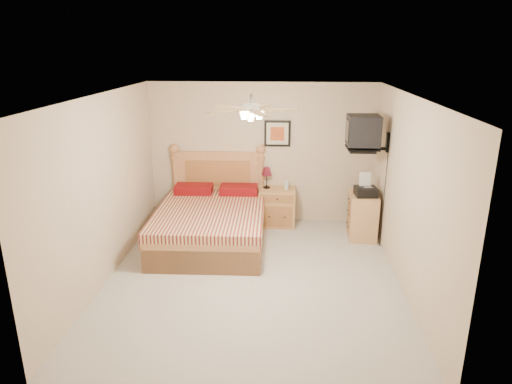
{
  "coord_description": "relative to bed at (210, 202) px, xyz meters",
  "views": [
    {
      "loc": [
        0.42,
        -5.67,
        3.09
      ],
      "look_at": [
        -0.02,
        0.9,
        0.97
      ],
      "focal_mm": 32.0,
      "sensor_mm": 36.0,
      "label": 1
    }
  ],
  "objects": [
    {
      "name": "wall_right",
      "position": [
        2.77,
        -1.12,
        0.54
      ],
      "size": [
        0.04,
        4.5,
        2.5
      ],
      "primitive_type": "cube",
      "color": "#C0AA8E",
      "rests_on": "ground"
    },
    {
      "name": "ceiling_fan",
      "position": [
        0.77,
        -1.32,
        1.65
      ],
      "size": [
        1.14,
        1.14,
        0.28
      ],
      "primitive_type": null,
      "color": "white",
      "rests_on": "ceiling"
    },
    {
      "name": "wall_left",
      "position": [
        -1.23,
        -1.12,
        0.54
      ],
      "size": [
        0.04,
        4.5,
        2.5
      ],
      "primitive_type": "cube",
      "color": "#C0AA8E",
      "rests_on": "ground"
    },
    {
      "name": "dresser",
      "position": [
        2.5,
        0.44,
        -0.33
      ],
      "size": [
        0.48,
        0.67,
        0.76
      ],
      "primitive_type": "cube",
      "rotation": [
        0.0,
        0.0,
        -0.06
      ],
      "color": "#B67F50",
      "rests_on": "ground"
    },
    {
      "name": "framed_picture",
      "position": [
        1.04,
        1.11,
        0.91
      ],
      "size": [
        0.46,
        0.04,
        0.46
      ],
      "primitive_type": "cube",
      "color": "black",
      "rests_on": "wall_back"
    },
    {
      "name": "wall_front",
      "position": [
        0.77,
        -3.37,
        0.54
      ],
      "size": [
        4.0,
        0.04,
        2.5
      ],
      "primitive_type": "cube",
      "color": "#C0AA8E",
      "rests_on": "ground"
    },
    {
      "name": "bed",
      "position": [
        0.0,
        0.0,
        0.0
      ],
      "size": [
        1.73,
        2.24,
        1.42
      ],
      "primitive_type": null,
      "rotation": [
        0.0,
        0.0,
        0.02
      ],
      "color": "tan",
      "rests_on": "ground"
    },
    {
      "name": "magazine_upper",
      "position": [
        2.46,
        0.69,
        0.08
      ],
      "size": [
        0.27,
        0.32,
        0.02
      ],
      "primitive_type": "imported",
      "rotation": [
        0.0,
        0.0,
        0.33
      ],
      "color": "gray",
      "rests_on": "magazine_lower"
    },
    {
      "name": "wall_back",
      "position": [
        0.77,
        1.13,
        0.54
      ],
      "size": [
        4.0,
        0.04,
        2.5
      ],
      "primitive_type": "cube",
      "color": "#C0AA8E",
      "rests_on": "ground"
    },
    {
      "name": "floor",
      "position": [
        0.77,
        -1.12,
        -0.71
      ],
      "size": [
        4.5,
        4.5,
        0.0
      ],
      "primitive_type": "plane",
      "color": "#A5A095",
      "rests_on": "ground"
    },
    {
      "name": "lotion_bottle",
      "position": [
        1.22,
        0.84,
        0.07
      ],
      "size": [
        0.1,
        0.1,
        0.21
      ],
      "primitive_type": "imported",
      "rotation": [
        0.0,
        0.0,
        0.34
      ],
      "color": "silver",
      "rests_on": "nightstand"
    },
    {
      "name": "table_lamp",
      "position": [
        0.86,
        0.94,
        0.15
      ],
      "size": [
        0.27,
        0.27,
        0.38
      ],
      "primitive_type": null,
      "rotation": [
        0.0,
        0.0,
        -0.38
      ],
      "color": "#570F1D",
      "rests_on": "nightstand"
    },
    {
      "name": "fax_machine",
      "position": [
        2.5,
        0.35,
        0.23
      ],
      "size": [
        0.37,
        0.39,
        0.36
      ],
      "primitive_type": null,
      "rotation": [
        0.0,
        0.0,
        0.08
      ],
      "color": "black",
      "rests_on": "dresser"
    },
    {
      "name": "nightstand",
      "position": [
        1.07,
        0.88,
        -0.38
      ],
      "size": [
        0.63,
        0.48,
        0.67
      ],
      "primitive_type": "cube",
      "rotation": [
        0.0,
        0.0,
        -0.03
      ],
      "color": "#B28545",
      "rests_on": "ground"
    },
    {
      "name": "wall_tv",
      "position": [
        2.52,
        0.22,
        1.1
      ],
      "size": [
        0.56,
        0.46,
        0.58
      ],
      "primitive_type": null,
      "color": "black",
      "rests_on": "wall_right"
    },
    {
      "name": "ceiling",
      "position": [
        0.77,
        -1.12,
        1.79
      ],
      "size": [
        4.0,
        4.5,
        0.04
      ],
      "primitive_type": "cube",
      "color": "white",
      "rests_on": "ground"
    },
    {
      "name": "magazine_lower",
      "position": [
        2.46,
        0.66,
        0.06
      ],
      "size": [
        0.19,
        0.24,
        0.02
      ],
      "primitive_type": "imported",
      "rotation": [
        0.0,
        0.0,
        0.03
      ],
      "color": "#B2A18C",
      "rests_on": "dresser"
    }
  ]
}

